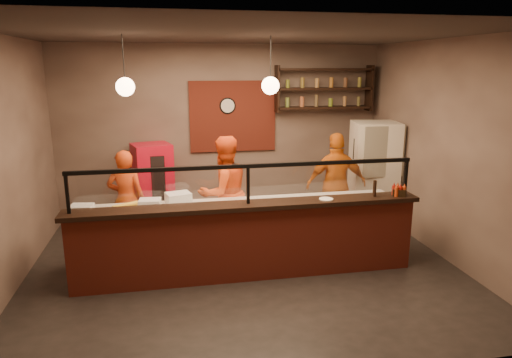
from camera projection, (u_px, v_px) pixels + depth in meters
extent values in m
plane|color=black|center=(245.00, 268.00, 6.51)|extent=(6.00, 6.00, 0.00)
plane|color=#39302C|center=(243.00, 34.00, 5.74)|extent=(6.00, 6.00, 0.00)
plane|color=#7D675B|center=(222.00, 133.00, 8.51)|extent=(6.00, 0.00, 6.00)
plane|color=#7D675B|center=(3.00, 168.00, 5.58)|extent=(0.00, 5.00, 5.00)
plane|color=#7D675B|center=(446.00, 151.00, 6.68)|extent=(0.00, 5.00, 5.00)
plane|color=#7D675B|center=(294.00, 217.00, 3.75)|extent=(6.00, 0.00, 6.00)
cube|color=maroon|center=(233.00, 116.00, 8.45)|extent=(1.60, 0.04, 1.30)
cube|color=maroon|center=(248.00, 243.00, 6.11)|extent=(4.60, 0.25, 1.00)
cube|color=black|center=(248.00, 206.00, 5.98)|extent=(4.70, 0.37, 0.06)
cube|color=gray|center=(242.00, 235.00, 6.60)|extent=(4.60, 0.75, 0.85)
cube|color=beige|center=(242.00, 206.00, 6.49)|extent=(4.60, 0.75, 0.05)
cube|color=white|center=(248.00, 185.00, 5.91)|extent=(4.40, 0.02, 0.50)
cube|color=black|center=(248.00, 166.00, 5.85)|extent=(4.50, 0.05, 0.05)
cube|color=black|center=(67.00, 194.00, 5.51)|extent=(0.04, 0.04, 0.50)
cube|color=black|center=(248.00, 185.00, 5.91)|extent=(0.04, 0.04, 0.50)
cube|color=black|center=(406.00, 177.00, 6.32)|extent=(0.04, 0.04, 0.50)
cube|color=black|center=(323.00, 107.00, 8.58)|extent=(1.80, 0.28, 0.04)
cube|color=black|center=(324.00, 89.00, 8.49)|extent=(1.80, 0.28, 0.04)
cube|color=black|center=(325.00, 69.00, 8.41)|extent=(1.80, 0.28, 0.04)
cube|color=black|center=(277.00, 89.00, 8.33)|extent=(0.04, 0.28, 0.85)
cube|color=black|center=(369.00, 88.00, 8.66)|extent=(0.04, 0.28, 0.85)
cylinder|color=black|center=(227.00, 106.00, 8.37)|extent=(0.30, 0.04, 0.30)
cylinder|color=black|center=(123.00, 59.00, 5.73)|extent=(0.01, 0.01, 0.60)
sphere|color=#F6BE87|center=(125.00, 87.00, 5.82)|extent=(0.24, 0.24, 0.24)
cylinder|color=black|center=(271.00, 59.00, 6.08)|extent=(0.01, 0.01, 0.60)
sphere|color=#F6BE87|center=(270.00, 86.00, 6.16)|extent=(0.24, 0.24, 0.24)
imported|color=#CA3E13|center=(126.00, 199.00, 7.11)|extent=(0.61, 0.44, 1.57)
imported|color=#E74B15|center=(224.00, 193.00, 7.09)|extent=(1.06, 0.96, 1.78)
imported|color=#CA6013|center=(336.00, 185.00, 7.66)|extent=(1.05, 0.49, 1.74)
cube|color=silver|center=(373.00, 174.00, 8.20)|extent=(0.89, 0.85, 1.86)
cube|color=red|center=(153.00, 185.00, 8.15)|extent=(0.77, 0.74, 1.48)
cylinder|color=white|center=(262.00, 205.00, 6.43)|extent=(0.63, 0.63, 0.01)
cube|color=white|center=(150.00, 204.00, 6.22)|extent=(0.31, 0.26, 0.14)
cube|color=white|center=(178.00, 199.00, 6.46)|extent=(0.39, 0.34, 0.17)
cube|color=white|center=(82.00, 210.00, 5.97)|extent=(0.32, 0.27, 0.14)
cylinder|color=yellow|center=(125.00, 205.00, 6.32)|extent=(0.34, 0.25, 0.06)
cube|color=black|center=(399.00, 192.00, 6.32)|extent=(0.21, 0.18, 0.10)
cylinder|color=black|center=(375.00, 188.00, 6.27)|extent=(0.05, 0.05, 0.22)
cylinder|color=white|center=(326.00, 199.00, 6.14)|extent=(0.25, 0.25, 0.01)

